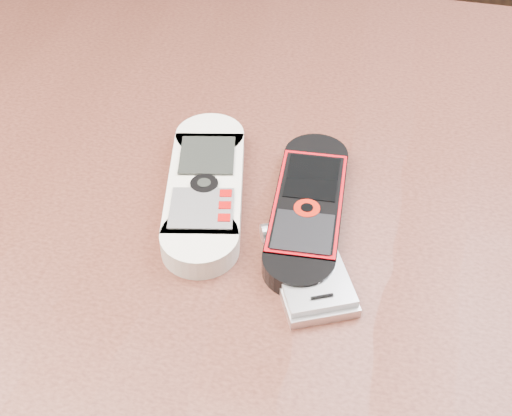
{
  "coord_description": "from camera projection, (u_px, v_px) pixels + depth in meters",
  "views": [
    {
      "loc": [
        0.1,
        -0.39,
        1.13
      ],
      "look_at": [
        0.01,
        0.0,
        0.76
      ],
      "focal_mm": 50.0,
      "sensor_mm": 36.0,
      "label": 1
    }
  ],
  "objects": [
    {
      "name": "nokia_black_red",
      "position": [
        308.0,
        207.0,
        0.55
      ],
      "size": [
        0.06,
        0.17,
        0.02
      ],
      "primitive_type": "cube",
      "rotation": [
        0.0,
        0.0,
        0.06
      ],
      "color": "black",
      "rests_on": "table"
    },
    {
      "name": "nokia_white",
      "position": [
        205.0,
        187.0,
        0.56
      ],
      "size": [
        0.09,
        0.19,
        0.02
      ],
      "primitive_type": "cube",
      "rotation": [
        0.0,
        0.0,
        0.21
      ],
      "color": "silver",
      "rests_on": "table"
    },
    {
      "name": "motorola_razr",
      "position": [
        309.0,
        270.0,
        0.5
      ],
      "size": [
        0.09,
        0.11,
        0.01
      ],
      "primitive_type": "cube",
      "rotation": [
        0.0,
        0.0,
        0.45
      ],
      "color": "silver",
      "rests_on": "table"
    },
    {
      "name": "table",
      "position": [
        250.0,
        303.0,
        0.62
      ],
      "size": [
        1.2,
        0.8,
        0.75
      ],
      "color": "black",
      "rests_on": "ground"
    }
  ]
}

